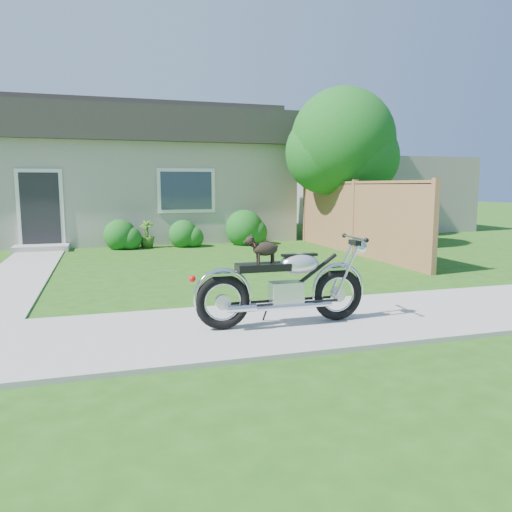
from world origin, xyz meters
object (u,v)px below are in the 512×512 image
(motorcycle_with_dog, at_px, (286,285))
(fence, at_px, (354,217))
(tree_near, at_px, (348,145))
(potted_plant_right, at_px, (147,234))
(tree_far, at_px, (344,142))
(house, at_px, (97,173))

(motorcycle_with_dog, bearing_deg, fence, 56.10)
(tree_near, xyz_separation_m, potted_plant_right, (-5.45, 1.49, -2.47))
(tree_far, relative_size, potted_plant_right, 6.43)
(fence, relative_size, motorcycle_with_dog, 2.98)
(tree_near, height_order, potted_plant_right, tree_near)
(fence, relative_size, tree_far, 1.32)
(fence, height_order, motorcycle_with_dog, fence)
(tree_far, bearing_deg, tree_near, -114.78)
(potted_plant_right, bearing_deg, tree_near, -15.31)
(tree_near, relative_size, motorcycle_with_dog, 2.01)
(tree_near, bearing_deg, potted_plant_right, 164.69)
(tree_near, bearing_deg, house, 143.77)
(potted_plant_right, relative_size, motorcycle_with_dog, 0.35)
(fence, bearing_deg, tree_near, 71.49)
(house, bearing_deg, fence, -44.74)
(fence, height_order, tree_far, tree_far)
(tree_near, height_order, motorcycle_with_dog, tree_near)
(fence, distance_m, tree_near, 2.36)
(tree_near, distance_m, tree_far, 3.29)
(tree_near, bearing_deg, motorcycle_with_dog, -122.01)
(motorcycle_with_dog, bearing_deg, house, 101.27)
(motorcycle_with_dog, bearing_deg, potted_plant_right, 97.10)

